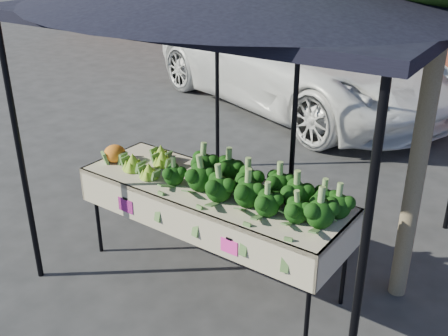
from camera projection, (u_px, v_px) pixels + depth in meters
ground at (234, 285)px, 4.70m from camera, size 90.00×90.00×0.00m
table at (212, 233)px, 4.64m from camera, size 2.43×0.91×0.90m
canopy at (262, 118)px, 4.64m from camera, size 3.16×3.16×2.74m
broccoli_heap at (253, 183)px, 4.22m from camera, size 1.60×0.57×0.27m
romanesco_cluster at (152, 157)px, 4.77m from camera, size 0.43×0.57×0.20m
cauliflower_pair at (115, 152)px, 4.90m from camera, size 0.20×0.20×0.18m
street_tree at (436, 56)px, 3.75m from camera, size 2.10×2.10×4.13m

